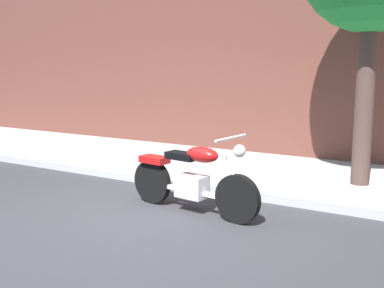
# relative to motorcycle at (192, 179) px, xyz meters

# --- Properties ---
(ground_plane) EXTENTS (60.00, 60.00, 0.00)m
(ground_plane) POSITION_rel_motorcycle_xyz_m (-0.43, -0.54, -0.48)
(ground_plane) COLOR #38383D
(sidewalk) EXTENTS (21.48, 3.20, 0.14)m
(sidewalk) POSITION_rel_motorcycle_xyz_m (-0.43, 2.58, -0.41)
(sidewalk) COLOR #B1B1B1
(sidewalk) RESTS_ON ground
(motorcycle) EXTENTS (2.20, 0.72, 1.16)m
(motorcycle) POSITION_rel_motorcycle_xyz_m (0.00, 0.00, 0.00)
(motorcycle) COLOR black
(motorcycle) RESTS_ON ground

